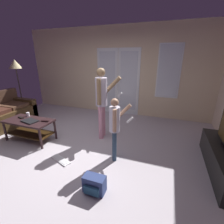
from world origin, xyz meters
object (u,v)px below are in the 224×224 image
(tv_stand, at_px, (223,161))
(tv_remote_black, at_px, (21,118))
(backpack, at_px, (94,184))
(floor_lamp, at_px, (15,67))
(dvd_remote_slim, at_px, (45,121))
(coffee_table, at_px, (30,126))
(person_child, at_px, (115,124))
(cup_near_edge, at_px, (28,114))
(person_adult, at_px, (102,98))
(laptop_closed, at_px, (30,121))
(loose_keyboard, at_px, (61,160))

(tv_stand, bearing_deg, tv_remote_black, -177.08)
(backpack, bearing_deg, tv_remote_black, 158.79)
(floor_lamp, distance_m, dvd_remote_slim, 2.61)
(coffee_table, height_order, floor_lamp, floor_lamp)
(tv_stand, xyz_separation_m, person_child, (-1.79, -0.26, 0.50))
(cup_near_edge, xyz_separation_m, tv_remote_black, (-0.06, -0.15, -0.04))
(backpack, relative_size, tv_remote_black, 1.85)
(person_adult, xyz_separation_m, backpack, (0.53, -1.55, -0.84))
(tv_stand, distance_m, person_child, 1.88)
(person_adult, xyz_separation_m, laptop_closed, (-1.40, -0.74, -0.46))
(laptop_closed, distance_m, dvd_remote_slim, 0.33)
(coffee_table, bearing_deg, laptop_closed, -27.03)
(tv_remote_black, bearing_deg, dvd_remote_slim, 16.49)
(tv_stand, relative_size, person_child, 1.37)
(loose_keyboard, xyz_separation_m, tv_remote_black, (-1.39, 0.46, 0.49))
(tv_stand, distance_m, dvd_remote_slim, 3.45)
(dvd_remote_slim, bearing_deg, laptop_closed, -169.62)
(coffee_table, distance_m, person_child, 2.07)
(loose_keyboard, distance_m, laptop_closed, 1.20)
(floor_lamp, height_order, loose_keyboard, floor_lamp)
(tv_stand, relative_size, dvd_remote_slim, 9.44)
(coffee_table, bearing_deg, backpack, -22.85)
(person_adult, relative_size, floor_lamp, 0.92)
(floor_lamp, bearing_deg, coffee_table, -38.18)
(coffee_table, xyz_separation_m, laptop_closed, (0.10, -0.05, 0.14))
(person_child, relative_size, laptop_closed, 3.33)
(person_child, height_order, cup_near_edge, person_child)
(loose_keyboard, distance_m, cup_near_edge, 1.55)
(laptop_closed, height_order, dvd_remote_slim, laptop_closed)
(coffee_table, bearing_deg, floor_lamp, 141.82)
(tv_stand, height_order, floor_lamp, floor_lamp)
(tv_remote_black, relative_size, dvd_remote_slim, 1.00)
(person_child, height_order, dvd_remote_slim, person_child)
(person_child, bearing_deg, tv_remote_black, 178.71)
(tv_stand, height_order, loose_keyboard, tv_stand)
(coffee_table, bearing_deg, person_adult, 24.88)
(loose_keyboard, bearing_deg, coffee_table, 159.11)
(person_adult, bearing_deg, floor_lamp, 169.11)
(backpack, bearing_deg, dvd_remote_slim, 150.46)
(backpack, bearing_deg, coffee_table, 157.15)
(tv_stand, bearing_deg, person_child, -171.71)
(tv_stand, xyz_separation_m, dvd_remote_slim, (-3.43, -0.18, 0.29))
(tv_stand, relative_size, person_adult, 1.00)
(floor_lamp, height_order, dvd_remote_slim, floor_lamp)
(person_adult, height_order, laptop_closed, person_adult)
(person_adult, relative_size, backpack, 5.10)
(coffee_table, distance_m, tv_remote_black, 0.31)
(person_adult, bearing_deg, backpack, -71.15)
(tv_remote_black, distance_m, dvd_remote_slim, 0.68)
(floor_lamp, xyz_separation_m, dvd_remote_slim, (2.06, -1.24, -1.03))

